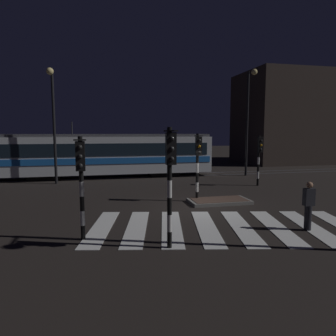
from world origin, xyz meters
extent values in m
plane|color=black|center=(0.00, 0.00, 0.00)|extent=(120.00, 120.00, 0.00)
cube|color=#59595E|center=(0.00, 9.99, 0.01)|extent=(80.00, 0.12, 0.03)
cube|color=#59595E|center=(0.00, 11.43, 0.01)|extent=(80.00, 0.12, 0.03)
cube|color=silver|center=(-4.29, -1.98, 0.01)|extent=(1.56, 4.33, 0.02)
cube|color=silver|center=(-3.06, -2.24, 0.01)|extent=(1.56, 4.33, 0.02)
cube|color=silver|center=(-1.84, -2.50, 0.01)|extent=(1.56, 4.33, 0.02)
cube|color=silver|center=(-0.61, -2.75, 0.01)|extent=(1.56, 4.33, 0.02)
cube|color=silver|center=(0.61, -3.01, 0.01)|extent=(1.56, 4.33, 0.02)
cube|color=silver|center=(1.84, -3.27, 0.01)|extent=(1.56, 4.33, 0.02)
cube|color=silver|center=(3.06, -3.53, 0.01)|extent=(1.56, 4.33, 0.02)
cube|color=slate|center=(1.31, 0.81, 0.08)|extent=(2.91, 1.47, 0.16)
cube|color=#4C382D|center=(1.31, 0.81, 0.17)|extent=(2.62, 1.32, 0.02)
cylinder|color=black|center=(-2.36, -4.41, 0.25)|extent=(0.14, 0.14, 0.51)
cylinder|color=white|center=(-2.36, -4.41, 0.76)|extent=(0.14, 0.14, 0.51)
cylinder|color=black|center=(-2.36, -4.41, 1.27)|extent=(0.14, 0.14, 0.51)
cylinder|color=white|center=(-2.36, -4.41, 1.77)|extent=(0.14, 0.14, 0.51)
cylinder|color=black|center=(-2.36, -4.41, 2.28)|extent=(0.14, 0.14, 0.51)
cylinder|color=white|center=(-2.36, -4.41, 2.78)|extent=(0.14, 0.14, 0.51)
cylinder|color=black|center=(-2.36, -4.41, 3.29)|extent=(0.14, 0.14, 0.51)
cube|color=black|center=(-2.36, -4.58, 2.94)|extent=(0.28, 0.20, 0.90)
sphere|color=black|center=(-2.36, -4.69, 3.22)|extent=(0.14, 0.14, 0.14)
sphere|color=black|center=(-2.36, -4.69, 2.94)|extent=(0.14, 0.14, 0.14)
sphere|color=black|center=(-2.36, -4.69, 2.66)|extent=(0.14, 0.14, 0.14)
cube|color=black|center=(-2.36, -4.58, 3.43)|extent=(0.36, 0.24, 0.04)
cylinder|color=black|center=(0.37, 1.37, 0.24)|extent=(0.14, 0.14, 0.48)
cylinder|color=white|center=(0.37, 1.37, 0.71)|extent=(0.14, 0.14, 0.48)
cylinder|color=black|center=(0.37, 1.37, 1.19)|extent=(0.14, 0.14, 0.48)
cylinder|color=white|center=(0.37, 1.37, 1.66)|extent=(0.14, 0.14, 0.48)
cylinder|color=black|center=(0.37, 1.37, 2.14)|extent=(0.14, 0.14, 0.48)
cylinder|color=white|center=(0.37, 1.37, 2.62)|extent=(0.14, 0.14, 0.48)
cylinder|color=black|center=(0.37, 1.37, 3.09)|extent=(0.14, 0.14, 0.48)
cube|color=black|center=(0.37, 1.20, 2.73)|extent=(0.28, 0.20, 0.90)
sphere|color=black|center=(0.37, 1.09, 3.01)|extent=(0.14, 0.14, 0.14)
sphere|color=orange|center=(0.37, 1.09, 2.73)|extent=(0.14, 0.14, 0.14)
sphere|color=black|center=(0.37, 1.09, 2.45)|extent=(0.14, 0.14, 0.14)
cube|color=black|center=(0.37, 1.20, 3.22)|extent=(0.36, 0.24, 0.04)
cylinder|color=black|center=(5.56, 4.83, 0.23)|extent=(0.14, 0.14, 0.46)
cylinder|color=white|center=(5.56, 4.83, 0.68)|extent=(0.14, 0.14, 0.46)
cylinder|color=black|center=(5.56, 4.83, 1.14)|extent=(0.14, 0.14, 0.46)
cylinder|color=white|center=(5.56, 4.83, 1.60)|extent=(0.14, 0.14, 0.46)
cylinder|color=black|center=(5.56, 4.83, 2.05)|extent=(0.14, 0.14, 0.46)
cylinder|color=white|center=(5.56, 4.83, 2.51)|extent=(0.14, 0.14, 0.46)
cylinder|color=black|center=(5.56, 4.83, 2.96)|extent=(0.14, 0.14, 0.46)
cube|color=black|center=(5.56, 4.66, 2.59)|extent=(0.28, 0.20, 0.90)
sphere|color=black|center=(5.56, 4.55, 2.87)|extent=(0.14, 0.14, 0.14)
sphere|color=orange|center=(5.56, 4.55, 2.59)|extent=(0.14, 0.14, 0.14)
sphere|color=black|center=(5.56, 4.55, 2.31)|extent=(0.14, 0.14, 0.14)
cube|color=black|center=(5.56, 4.66, 3.08)|extent=(0.36, 0.24, 0.04)
cylinder|color=black|center=(-4.87, -3.10, 0.23)|extent=(0.14, 0.14, 0.47)
cylinder|color=white|center=(-4.87, -3.10, 0.70)|extent=(0.14, 0.14, 0.47)
cylinder|color=black|center=(-4.87, -3.10, 1.17)|extent=(0.14, 0.14, 0.47)
cylinder|color=white|center=(-4.87, -3.10, 1.64)|extent=(0.14, 0.14, 0.47)
cylinder|color=black|center=(-4.87, -3.10, 2.11)|extent=(0.14, 0.14, 0.47)
cylinder|color=white|center=(-4.87, -3.10, 2.57)|extent=(0.14, 0.14, 0.47)
cylinder|color=black|center=(-4.87, -3.10, 3.04)|extent=(0.14, 0.14, 0.47)
cube|color=black|center=(-4.87, -3.27, 2.68)|extent=(0.28, 0.20, 0.90)
sphere|color=black|center=(-4.87, -3.38, 2.96)|extent=(0.14, 0.14, 0.14)
sphere|color=black|center=(-4.87, -3.38, 2.68)|extent=(0.14, 0.14, 0.14)
sphere|color=black|center=(-4.87, -3.38, 2.40)|extent=(0.14, 0.14, 0.14)
cube|color=black|center=(-4.87, -3.27, 3.17)|extent=(0.36, 0.24, 0.04)
cylinder|color=black|center=(-7.07, 8.48, 3.63)|extent=(0.18, 0.18, 7.27)
cylinder|color=black|center=(-7.07, 8.03, 7.17)|extent=(0.10, 0.90, 0.10)
sphere|color=#F9E08C|center=(-7.07, 7.58, 7.09)|extent=(0.44, 0.44, 0.44)
cylinder|color=black|center=(6.98, 9.29, 3.98)|extent=(0.18, 0.18, 7.95)
cylinder|color=black|center=(6.98, 8.84, 7.85)|extent=(0.10, 0.90, 0.10)
sphere|color=#F9E08C|center=(6.98, 8.39, 7.77)|extent=(0.44, 0.44, 0.44)
cube|color=silver|center=(-3.75, 10.71, 1.70)|extent=(15.87, 2.50, 2.70)
cube|color=blue|center=(-3.75, 9.44, 1.35)|extent=(15.55, 0.04, 0.44)
cube|color=blue|center=(-3.75, 11.98, 1.35)|extent=(15.55, 0.04, 0.44)
cube|color=black|center=(-3.75, 9.44, 2.15)|extent=(15.08, 0.03, 0.90)
cube|color=#4C4C51|center=(-3.75, 10.71, 3.15)|extent=(15.55, 2.30, 0.20)
cylinder|color=#262628|center=(-6.13, 10.71, 3.65)|extent=(0.08, 0.08, 1.00)
cube|color=black|center=(0.61, 10.71, 0.17)|extent=(2.20, 2.00, 0.35)
cube|color=black|center=(-8.12, 10.71, 0.17)|extent=(2.20, 2.00, 0.35)
sphere|color=#F9F2CC|center=(4.23, 10.71, 1.30)|extent=(0.24, 0.24, 0.24)
cylinder|color=black|center=(2.70, -3.84, 0.44)|extent=(0.24, 0.24, 0.88)
cube|color=black|center=(2.70, -3.84, 1.18)|extent=(0.36, 0.22, 0.60)
sphere|color=#9E7051|center=(2.70, -3.84, 1.60)|extent=(0.22, 0.22, 0.22)
cube|color=#382D28|center=(17.87, 18.40, 4.94)|extent=(12.99, 8.00, 9.87)
camera|label=1|loc=(-4.35, -13.01, 3.40)|focal=33.24mm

